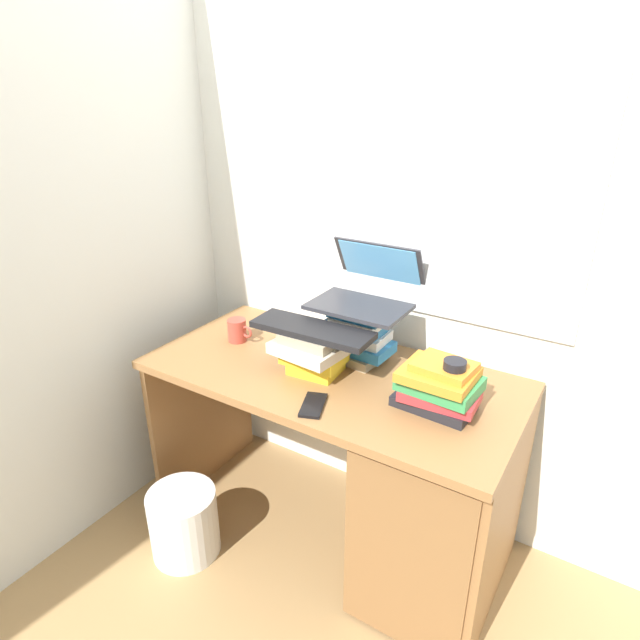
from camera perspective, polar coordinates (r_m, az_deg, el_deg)
name	(u,v)px	position (r m, az deg, el deg)	size (l,w,h in m)	color
ground_plane	(329,529)	(2.31, 1.00, -21.31)	(6.00, 6.00, 0.00)	#9E7A4C
wall_back	(385,188)	(1.98, 6.91, 13.76)	(6.00, 0.06, 2.60)	silver
wall_left	(140,181)	(2.23, -18.55, 13.84)	(0.05, 6.00, 2.60)	silver
desk	(408,484)	(1.93, 9.36, -16.79)	(1.30, 0.63, 0.72)	olive
book_stack_tall	(358,335)	(1.93, 4.01, -1.62)	(0.25, 0.18, 0.19)	gray
book_stack_keyboard_riser	(312,351)	(1.83, -0.81, -3.36)	(0.25, 0.21, 0.15)	yellow
book_stack_side	(439,386)	(1.68, 12.50, -6.85)	(0.26, 0.20, 0.16)	black
laptop	(368,289)	(1.92, 5.12, 3.28)	(0.34, 0.33, 0.21)	#2D2D33
keyboard	(312,330)	(1.80, -0.84, -1.03)	(0.42, 0.14, 0.02)	black
computer_mouse	(409,388)	(1.76, 9.41, -7.17)	(0.06, 0.10, 0.04)	#A5A8AD
mug	(237,330)	(2.10, -8.76, -1.09)	(0.11, 0.07, 0.09)	#B23F33
water_bottle	(452,388)	(1.64, 13.86, -7.07)	(0.07, 0.07, 0.18)	black
cell_phone	(313,405)	(1.68, -0.73, -9.03)	(0.07, 0.14, 0.01)	black
wastebasket	(184,523)	(2.21, -14.25, -20.14)	(0.25, 0.25, 0.27)	silver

